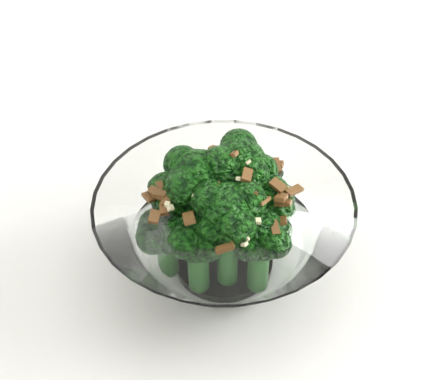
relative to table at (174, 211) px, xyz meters
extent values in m
cube|color=white|center=(0.00, 0.00, 0.05)|extent=(1.25, 0.88, 0.04)
cylinder|color=white|center=(0.04, -0.14, 0.07)|extent=(0.08, 0.08, 0.01)
cylinder|color=#1A5616|center=(-0.01, -0.14, 0.10)|extent=(0.02, 0.02, 0.04)
sphere|color=#15500F|center=(-0.01, -0.14, 0.12)|extent=(0.04, 0.04, 0.04)
cylinder|color=#1A5616|center=(0.08, -0.11, 0.10)|extent=(0.02, 0.02, 0.04)
sphere|color=#15500F|center=(0.08, -0.11, 0.12)|extent=(0.04, 0.04, 0.04)
cylinder|color=#1A5616|center=(0.07, -0.14, 0.10)|extent=(0.02, 0.02, 0.05)
sphere|color=#15500F|center=(0.07, -0.14, 0.14)|extent=(0.04, 0.04, 0.04)
cylinder|color=#1A5616|center=(0.01, -0.12, 0.10)|extent=(0.02, 0.02, 0.05)
sphere|color=#15500F|center=(0.01, -0.12, 0.14)|extent=(0.04, 0.04, 0.04)
cylinder|color=#1A5616|center=(0.04, -0.10, 0.10)|extent=(0.02, 0.02, 0.04)
sphere|color=#15500F|center=(0.04, -0.10, 0.13)|extent=(0.04, 0.04, 0.04)
cylinder|color=#1A5616|center=(0.02, -0.13, 0.11)|extent=(0.02, 0.02, 0.07)
sphere|color=#15500F|center=(0.02, -0.13, 0.15)|extent=(0.04, 0.04, 0.04)
cylinder|color=#1A5616|center=(0.06, -0.17, 0.10)|extent=(0.02, 0.02, 0.05)
sphere|color=#15500F|center=(0.06, -0.17, 0.13)|extent=(0.04, 0.04, 0.04)
cylinder|color=#1A5616|center=(0.05, -0.12, 0.11)|extent=(0.02, 0.02, 0.07)
sphere|color=#15500F|center=(0.05, -0.12, 0.16)|extent=(0.04, 0.04, 0.04)
cylinder|color=#1A5616|center=(0.04, -0.16, 0.11)|extent=(0.02, 0.02, 0.06)
sphere|color=#15500F|center=(0.04, -0.16, 0.15)|extent=(0.04, 0.04, 0.04)
cylinder|color=#1A5616|center=(0.01, -0.16, 0.10)|extent=(0.02, 0.02, 0.04)
sphere|color=#15500F|center=(0.01, -0.16, 0.13)|extent=(0.04, 0.04, 0.04)
cube|color=brown|center=(-0.01, -0.14, 0.15)|extent=(0.01, 0.01, 0.01)
cube|color=brown|center=(0.00, -0.11, 0.15)|extent=(0.02, 0.01, 0.01)
cube|color=brown|center=(-0.01, -0.14, 0.15)|extent=(0.01, 0.01, 0.01)
cube|color=brown|center=(0.01, -0.14, 0.16)|extent=(0.01, 0.01, 0.01)
cube|color=brown|center=(0.04, -0.08, 0.14)|extent=(0.01, 0.01, 0.01)
cube|color=brown|center=(0.02, -0.12, 0.16)|extent=(0.01, 0.01, 0.01)
cube|color=brown|center=(0.04, -0.13, 0.18)|extent=(0.01, 0.01, 0.01)
cube|color=brown|center=(0.01, -0.12, 0.16)|extent=(0.01, 0.01, 0.01)
cube|color=brown|center=(0.05, -0.14, 0.17)|extent=(0.01, 0.01, 0.00)
cube|color=brown|center=(0.04, -0.18, 0.15)|extent=(0.01, 0.01, 0.00)
cube|color=brown|center=(0.04, -0.17, 0.15)|extent=(0.01, 0.02, 0.01)
cube|color=brown|center=(0.01, -0.17, 0.15)|extent=(0.01, 0.01, 0.01)
cube|color=brown|center=(0.07, -0.11, 0.15)|extent=(0.01, 0.02, 0.01)
cube|color=brown|center=(0.06, -0.11, 0.16)|extent=(0.01, 0.01, 0.00)
cube|color=brown|center=(0.05, -0.10, 0.15)|extent=(0.01, 0.01, 0.01)
cube|color=brown|center=(-0.02, -0.15, 0.15)|extent=(0.01, 0.01, 0.01)
cube|color=brown|center=(0.06, -0.16, 0.16)|extent=(0.01, 0.01, 0.01)
cube|color=brown|center=(0.08, -0.11, 0.15)|extent=(0.01, 0.01, 0.01)
cube|color=brown|center=(0.07, -0.17, 0.15)|extent=(0.01, 0.01, 0.01)
cube|color=brown|center=(0.08, -0.15, 0.15)|extent=(0.01, 0.01, 0.01)
cube|color=brown|center=(0.09, -0.14, 0.15)|extent=(0.02, 0.01, 0.01)
cube|color=brown|center=(0.03, -0.19, 0.15)|extent=(0.01, 0.01, 0.01)
cube|color=brown|center=(0.01, -0.10, 0.15)|extent=(0.01, 0.01, 0.01)
cube|color=brown|center=(0.05, -0.16, 0.17)|extent=(0.01, 0.01, 0.01)
cube|color=brown|center=(0.08, -0.11, 0.15)|extent=(0.01, 0.01, 0.00)
cube|color=brown|center=(0.07, -0.17, 0.15)|extent=(0.01, 0.01, 0.00)
cube|color=brown|center=(0.05, -0.10, 0.16)|extent=(0.01, 0.02, 0.01)
cube|color=brown|center=(0.04, -0.10, 0.15)|extent=(0.01, 0.01, 0.01)
cube|color=brown|center=(0.02, -0.09, 0.15)|extent=(0.01, 0.01, 0.01)
cube|color=brown|center=(-0.01, -0.15, 0.15)|extent=(0.01, 0.01, 0.01)
cube|color=brown|center=(0.07, -0.14, 0.16)|extent=(0.01, 0.01, 0.01)
cube|color=brown|center=(0.02, -0.15, 0.17)|extent=(0.02, 0.01, 0.01)
cube|color=brown|center=(0.07, -0.15, 0.16)|extent=(0.01, 0.01, 0.01)
cube|color=brown|center=(0.03, -0.16, 0.16)|extent=(0.01, 0.01, 0.01)
cube|color=brown|center=(0.01, -0.09, 0.15)|extent=(0.01, 0.01, 0.01)
cube|color=brown|center=(0.04, -0.08, 0.14)|extent=(0.01, 0.01, 0.00)
cube|color=brown|center=(-0.01, -0.14, 0.15)|extent=(0.01, 0.01, 0.01)
cube|color=brown|center=(0.01, -0.12, 0.16)|extent=(0.01, 0.01, 0.01)
cube|color=brown|center=(-0.01, -0.13, 0.15)|extent=(0.01, 0.01, 0.00)
cube|color=brown|center=(0.03, -0.16, 0.16)|extent=(0.01, 0.01, 0.01)
cube|color=brown|center=(-0.02, -0.13, 0.15)|extent=(0.01, 0.01, 0.00)
cube|color=brown|center=(-0.01, -0.13, 0.15)|extent=(0.01, 0.01, 0.01)
cube|color=beige|center=(0.05, -0.13, 0.17)|extent=(0.01, 0.01, 0.00)
cube|color=beige|center=(0.04, -0.19, 0.15)|extent=(0.01, 0.01, 0.00)
cube|color=beige|center=(0.00, -0.11, 0.15)|extent=(0.00, 0.00, 0.00)
cube|color=beige|center=(0.00, -0.15, 0.15)|extent=(0.01, 0.01, 0.01)
cube|color=beige|center=(0.00, -0.14, 0.16)|extent=(0.00, 0.00, 0.00)
cube|color=beige|center=(0.03, -0.10, 0.16)|extent=(0.00, 0.00, 0.00)
cube|color=beige|center=(0.03, -0.12, 0.17)|extent=(0.01, 0.00, 0.00)
cube|color=beige|center=(-0.01, -0.15, 0.15)|extent=(0.00, 0.01, 0.00)
cube|color=beige|center=(0.06, -0.13, 0.16)|extent=(0.01, 0.01, 0.01)
cube|color=beige|center=(0.03, -0.12, 0.17)|extent=(0.00, 0.00, 0.00)
cube|color=beige|center=(0.08, -0.14, 0.15)|extent=(0.00, 0.00, 0.00)
cube|color=beige|center=(0.01, -0.15, 0.16)|extent=(0.00, 0.00, 0.00)
cube|color=beige|center=(0.06, -0.11, 0.16)|extent=(0.01, 0.01, 0.01)
cube|color=beige|center=(0.06, -0.17, 0.15)|extent=(0.00, 0.00, 0.00)
cube|color=beige|center=(0.01, -0.14, 0.17)|extent=(0.00, 0.00, 0.00)
cube|color=beige|center=(0.05, -0.10, 0.16)|extent=(0.00, 0.00, 0.00)
cube|color=beige|center=(0.00, -0.12, 0.16)|extent=(0.00, 0.00, 0.00)
cube|color=beige|center=(0.04, -0.15, 0.17)|extent=(0.00, 0.00, 0.00)
cube|color=beige|center=(0.05, -0.18, 0.15)|extent=(0.01, 0.01, 0.00)
cube|color=beige|center=(0.03, -0.12, 0.17)|extent=(0.00, 0.00, 0.00)
camera|label=1|loc=(0.00, -0.50, 0.49)|focal=55.00mm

